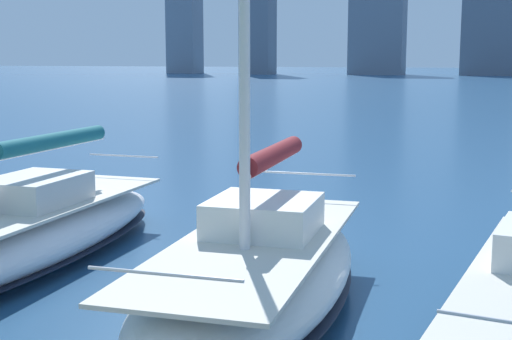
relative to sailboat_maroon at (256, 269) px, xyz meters
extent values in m
cube|color=slate|center=(0.85, -160.20, 10.33)|extent=(12.67, 6.12, 22.04)
cube|color=slate|center=(26.29, -160.50, 14.23)|extent=(12.54, 8.22, 29.85)
ellipsoid|color=white|center=(0.00, 0.03, -0.13)|extent=(3.16, 7.73, 1.12)
ellipsoid|color=black|center=(0.00, 0.03, -0.44)|extent=(3.17, 7.77, 0.10)
cube|color=beige|center=(0.00, 0.03, 0.45)|extent=(2.62, 6.79, 0.06)
cube|color=silver|center=(0.02, -0.42, 0.76)|extent=(1.73, 1.76, 0.55)
cylinder|color=silver|center=(0.06, -0.99, 1.53)|extent=(0.30, 3.19, 0.12)
cylinder|color=maroon|center=(0.06, -0.99, 1.65)|extent=(0.49, 2.94, 0.32)
cylinder|color=silver|center=(-0.20, 3.51, 0.97)|extent=(1.77, 0.14, 0.04)
cylinder|color=silver|center=(0.19, -3.38, 0.97)|extent=(2.04, 0.16, 0.04)
ellipsoid|color=white|center=(5.06, -0.85, -0.17)|extent=(2.66, 9.18, 1.04)
ellipsoid|color=black|center=(5.06, -0.85, -0.46)|extent=(2.68, 9.22, 0.10)
cube|color=beige|center=(5.06, -0.85, 0.38)|extent=(2.20, 8.07, 0.06)
cube|color=silver|center=(5.07, -1.39, 0.68)|extent=(1.52, 2.04, 0.55)
cylinder|color=silver|center=(5.08, -2.08, 1.46)|extent=(0.21, 3.83, 0.12)
cylinder|color=#19606B|center=(5.08, -2.08, 1.58)|extent=(0.40, 3.53, 0.32)
cylinder|color=silver|center=(5.15, -4.95, 0.90)|extent=(1.85, 0.08, 0.04)
camera|label=1|loc=(-3.54, 10.02, 3.23)|focal=50.00mm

